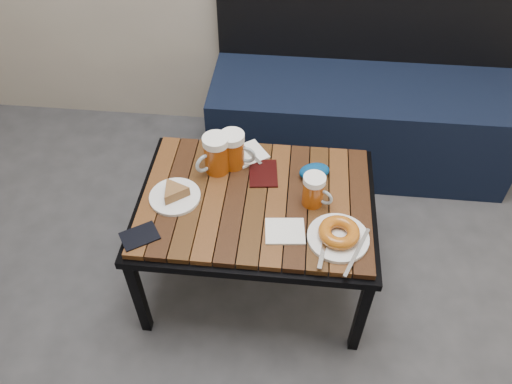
# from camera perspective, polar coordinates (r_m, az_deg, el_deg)

# --- Properties ---
(bench) EXTENTS (1.40, 0.50, 0.95)m
(bench) POSITION_cam_1_polar(r_m,az_deg,el_deg) (2.48, 11.69, 8.84)
(bench) COLOR black
(bench) RESTS_ON ground
(cafe_table) EXTENTS (0.84, 0.62, 0.47)m
(cafe_table) POSITION_cam_1_polar(r_m,az_deg,el_deg) (1.78, 0.00, -1.61)
(cafe_table) COLOR black
(cafe_table) RESTS_ON ground
(beer_mug_left) EXTENTS (0.13, 0.13, 0.15)m
(beer_mug_left) POSITION_cam_1_polar(r_m,az_deg,el_deg) (1.80, -4.62, 4.31)
(beer_mug_left) COLOR #953E0C
(beer_mug_left) RESTS_ON cafe_table
(beer_mug_centre) EXTENTS (0.14, 0.10, 0.14)m
(beer_mug_centre) POSITION_cam_1_polar(r_m,az_deg,el_deg) (1.82, -2.61, 4.83)
(beer_mug_centre) COLOR #953E0C
(beer_mug_centre) RESTS_ON cafe_table
(beer_mug_right) EXTENTS (0.12, 0.10, 0.12)m
(beer_mug_right) POSITION_cam_1_polar(r_m,az_deg,el_deg) (1.69, 6.65, 0.18)
(beer_mug_right) COLOR #953E0C
(beer_mug_right) RESTS_ON cafe_table
(plate_pie) EXTENTS (0.18, 0.18, 0.05)m
(plate_pie) POSITION_cam_1_polar(r_m,az_deg,el_deg) (1.75, -9.30, -0.22)
(plate_pie) COLOR white
(plate_pie) RESTS_ON cafe_table
(plate_bagel) EXTENTS (0.20, 0.26, 0.06)m
(plate_bagel) POSITION_cam_1_polar(r_m,az_deg,el_deg) (1.63, 9.43, -4.85)
(plate_bagel) COLOR white
(plate_bagel) RESTS_ON cafe_table
(napkin_left) EXTENTS (0.17, 0.17, 0.01)m
(napkin_left) POSITION_cam_1_polar(r_m,az_deg,el_deg) (1.90, -0.83, 4.42)
(napkin_left) COLOR white
(napkin_left) RESTS_ON cafe_table
(napkin_right) EXTENTS (0.14, 0.12, 0.01)m
(napkin_right) POSITION_cam_1_polar(r_m,az_deg,el_deg) (1.64, 3.33, -4.50)
(napkin_right) COLOR white
(napkin_right) RESTS_ON cafe_table
(passport_navy) EXTENTS (0.14, 0.14, 0.01)m
(passport_navy) POSITION_cam_1_polar(r_m,az_deg,el_deg) (1.67, -13.16, -4.92)
(passport_navy) COLOR black
(passport_navy) RESTS_ON cafe_table
(passport_burgundy) EXTENTS (0.12, 0.15, 0.01)m
(passport_burgundy) POSITION_cam_1_polar(r_m,az_deg,el_deg) (1.83, 0.84, 2.14)
(passport_burgundy) COLOR black
(passport_burgundy) RESTS_ON cafe_table
(knit_pouch) EXTENTS (0.13, 0.11, 0.05)m
(knit_pouch) POSITION_cam_1_polar(r_m,az_deg,el_deg) (1.81, 6.68, 2.35)
(knit_pouch) COLOR navy
(knit_pouch) RESTS_ON cafe_table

